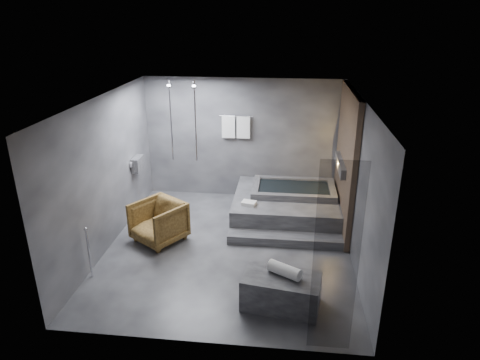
# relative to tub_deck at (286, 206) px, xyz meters

# --- Properties ---
(room) EXTENTS (5.00, 5.04, 2.82)m
(room) POSITION_rel_tub_deck_xyz_m (-0.65, -1.21, 1.48)
(room) COLOR #2B2C2E
(room) RESTS_ON ground
(tub_deck) EXTENTS (2.20, 2.00, 0.50)m
(tub_deck) POSITION_rel_tub_deck_xyz_m (0.00, 0.00, 0.00)
(tub_deck) COLOR #303033
(tub_deck) RESTS_ON ground
(tub_step) EXTENTS (2.20, 0.36, 0.18)m
(tub_step) POSITION_rel_tub_deck_xyz_m (0.00, -1.18, -0.16)
(tub_step) COLOR #303033
(tub_step) RESTS_ON ground
(concrete_bench) EXTENTS (1.22, 0.80, 0.51)m
(concrete_bench) POSITION_rel_tub_deck_xyz_m (-0.04, -3.05, 0.01)
(concrete_bench) COLOR #2E2E30
(concrete_bench) RESTS_ON ground
(driftwood_chair) EXTENTS (1.20, 1.20, 0.80)m
(driftwood_chair) POSITION_rel_tub_deck_xyz_m (-2.42, -1.33, 0.15)
(driftwood_chair) COLOR #3F2A0F
(driftwood_chair) RESTS_ON ground
(rolled_towel) EXTENTS (0.53, 0.41, 0.18)m
(rolled_towel) POSITION_rel_tub_deck_xyz_m (-0.00, -3.01, 0.35)
(rolled_towel) COLOR white
(rolled_towel) RESTS_ON concrete_bench
(deck_towel) EXTENTS (0.32, 0.27, 0.08)m
(deck_towel) POSITION_rel_tub_deck_xyz_m (-0.75, -0.58, 0.29)
(deck_towel) COLOR silver
(deck_towel) RESTS_ON tub_deck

